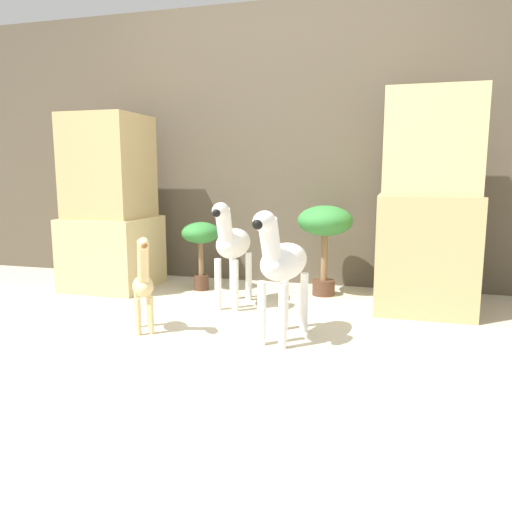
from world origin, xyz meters
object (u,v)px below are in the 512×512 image
zebra_right (281,262)px  zebra_left (232,244)px  potted_palm_front (325,227)px  giraffe_figurine (143,282)px  potted_palm_back (201,238)px

zebra_right → zebra_left: 0.76m
zebra_left → potted_palm_front: zebra_left is taller
zebra_left → giraffe_figurine: zebra_left is taller
giraffe_figurine → potted_palm_front: (0.85, 1.15, 0.21)m
zebra_right → potted_palm_front: 1.08m
potted_palm_front → potted_palm_back: 0.94m
zebra_right → zebra_left: bearing=128.6°
zebra_right → giraffe_figurine: size_ratio=1.28×
zebra_left → potted_palm_back: zebra_left is taller
potted_palm_front → zebra_right: bearing=-94.1°
zebra_right → zebra_left: same height
zebra_right → potted_palm_back: 1.30m
zebra_left → potted_palm_back: (-0.38, 0.39, -0.02)m
zebra_left → giraffe_figurine: 0.75m
potted_palm_back → zebra_left: bearing=-45.5°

